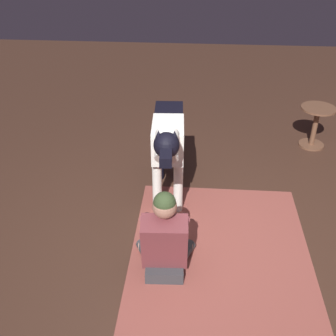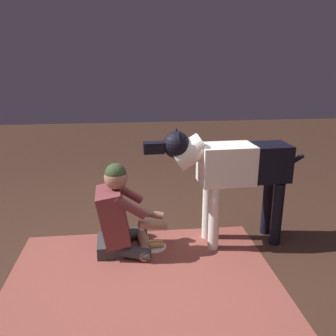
% 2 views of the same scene
% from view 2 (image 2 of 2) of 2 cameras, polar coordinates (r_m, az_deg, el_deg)
% --- Properties ---
extents(ground_plane, '(14.19, 14.19, 0.00)m').
position_cam_2_polar(ground_plane, '(3.28, -3.43, -14.70)').
color(ground_plane, '#40281D').
extents(area_rug, '(2.22, 1.72, 0.01)m').
position_cam_2_polar(area_rug, '(3.02, -4.09, -17.78)').
color(area_rug, brown).
rests_on(area_rug, ground).
extents(person_sitting_on_floor, '(0.66, 0.58, 0.86)m').
position_cam_2_polar(person_sitting_on_floor, '(3.30, -7.94, -7.70)').
color(person_sitting_on_floor, '#38393C').
rests_on(person_sitting_on_floor, ground).
extents(large_dog, '(1.54, 0.36, 1.15)m').
position_cam_2_polar(large_dog, '(3.33, 10.23, -0.04)').
color(large_dog, white).
rests_on(large_dog, ground).
extents(hot_dog_on_plate, '(0.25, 0.25, 0.06)m').
position_cam_2_polar(hot_dog_on_plate, '(3.47, -2.40, -12.32)').
color(hot_dog_on_plate, silver).
rests_on(hot_dog_on_plate, ground).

